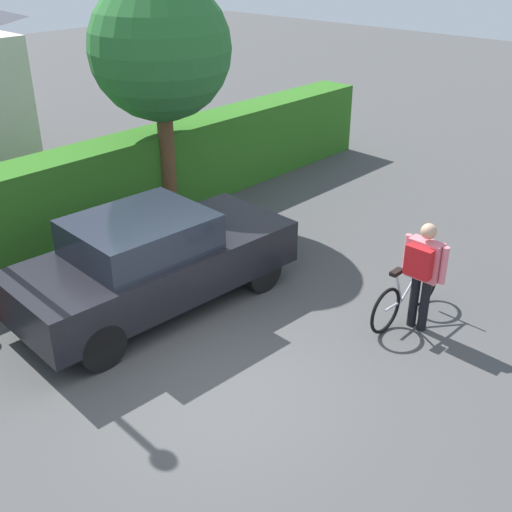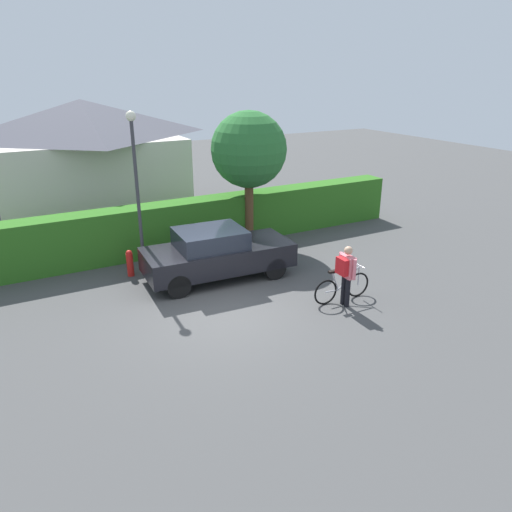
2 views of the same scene
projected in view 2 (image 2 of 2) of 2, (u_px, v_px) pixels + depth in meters
The scene contains 9 objects.
ground_plane at pixel (225, 311), 12.51m from camera, with size 60.00×60.00×0.00m, color #454545.
hedge_row at pixel (161, 229), 16.25m from camera, with size 18.37×0.90×1.66m, color #2D681C.
house_distant at pixel (87, 158), 19.97m from camera, with size 7.36×5.88×4.68m.
parked_car_near at pixel (217, 253), 14.21m from camera, with size 4.40×1.99×1.53m.
bicycle at pixel (342, 287), 12.96m from camera, with size 1.75×0.50×0.93m.
person_rider at pixel (346, 270), 12.47m from camera, with size 0.35×0.66×1.64m.
street_lamp at pixel (136, 174), 13.82m from camera, with size 0.28×0.28×4.74m.
tree_kerbside at pixel (249, 150), 16.39m from camera, with size 2.56×2.56×4.55m.
fire_hydrant at pixel (130, 263), 14.52m from camera, with size 0.20×0.20×0.81m.
Camera 2 is at (-4.66, -10.18, 5.81)m, focal length 34.36 mm.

